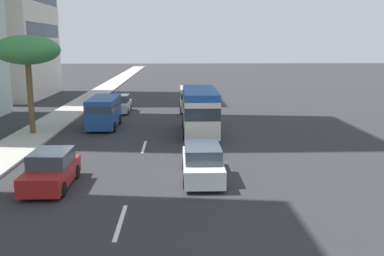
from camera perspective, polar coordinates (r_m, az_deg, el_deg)
The scene contains 12 objects.
ground_plane at distance 35.42m, azimuth -5.30°, elevation 0.82°, with size 198.00×198.00×0.00m, color #2D2D30.
sidewalk_right at distance 36.72m, azimuth -17.65°, elevation 0.83°, with size 162.00×2.98×0.15m, color #B2ADA3.
lane_stripe_mid at distance 16.15m, azimuth -9.40°, elevation -12.12°, with size 3.20×0.16×0.01m, color silver.
lane_stripe_far at distance 26.99m, azimuth -6.33°, elevation -2.47°, with size 3.20×0.16×0.01m, color silver.
minibus_lead at distance 30.38m, azimuth 1.04°, elevation 2.43°, with size 6.99×2.41×3.14m.
car_second at distance 20.38m, azimuth -18.05°, elevation -5.32°, with size 4.10×1.83×1.60m.
van_third at distance 40.72m, azimuth -0.19°, elevation 4.03°, with size 4.92×2.05×2.20m.
van_fourth at distance 33.36m, azimuth -11.52°, elevation 2.29°, with size 5.07×2.10×2.29m.
car_fifth at distance 20.52m, azimuth 1.36°, elevation -4.57°, with size 4.78×1.86×1.65m.
car_sixth at distance 40.47m, azimuth -9.50°, elevation 3.10°, with size 4.06×1.85×1.60m.
pedestrian_mid_block at distance 32.40m, azimuth -20.34°, elevation 1.25°, with size 0.30×0.34×1.79m.
palm_tree at distance 31.68m, azimuth -20.89°, elevation 9.47°, with size 4.40×4.40×6.70m.
Camera 1 is at (-3.28, -2.07, 6.36)m, focal length 40.51 mm.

